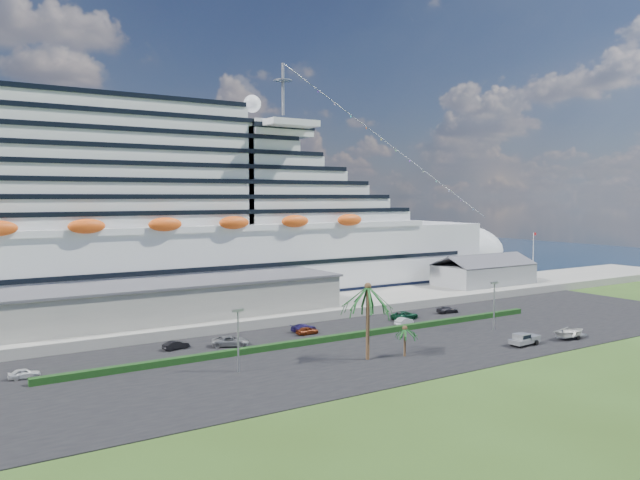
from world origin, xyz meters
TOP-DOWN VIEW (x-y plane):
  - ground at (0.00, 0.00)m, footprint 420.00×420.00m
  - asphalt_lot at (0.00, 11.00)m, footprint 140.00×38.00m
  - wharf at (0.00, 40.00)m, footprint 240.00×20.00m
  - water at (0.00, 130.00)m, footprint 420.00×160.00m
  - cruise_ship at (-21.53, 64.00)m, footprint 191.00×38.00m
  - terminal_building at (-25.00, 40.00)m, footprint 61.00×15.00m
  - port_shed at (52.00, 40.00)m, footprint 24.00×12.31m
  - flagpole at (70.04, 40.00)m, footprint 1.08×0.16m
  - hedge at (-8.00, 16.00)m, footprint 88.00×1.10m
  - lamp_post_left at (-28.00, 8.00)m, footprint 1.60×0.35m
  - lamp_post_right at (20.00, 8.00)m, footprint 1.60×0.35m
  - palm_tall at (-10.00, 4.00)m, footprint 8.82×8.82m
  - palm_short at (-4.50, 2.50)m, footprint 3.53×3.53m
  - parked_car_0 at (-51.98, 19.74)m, footprint 3.79×1.59m
  - parked_car_1 at (-30.76, 24.08)m, footprint 4.16×2.08m
  - parked_car_2 at (-23.08, 21.45)m, footprint 6.15×4.61m
  - parked_car_3 at (-8.22, 24.41)m, footprint 4.58×1.91m
  - parked_car_4 at (-8.93, 22.07)m, footprint 3.92×1.71m
  - parked_car_5 at (9.56, 19.35)m, footprint 4.41×2.62m
  - parked_car_6 at (13.00, 23.16)m, footprint 5.89×3.23m
  - parked_car_7 at (24.20, 23.59)m, footprint 4.76×2.40m
  - pickup_truck at (15.23, -2.36)m, footprint 5.54×2.37m
  - boat_trailer at (25.01, -3.57)m, footprint 6.53×4.44m

SIDE VIEW (x-z plane):
  - ground at x=0.00m, z-range 0.00..0.00m
  - water at x=0.00m, z-range 0.00..0.02m
  - asphalt_lot at x=0.00m, z-range 0.00..0.12m
  - hedge at x=-8.00m, z-range 0.12..1.02m
  - parked_car_0 at x=-51.98m, z-range 0.12..1.40m
  - parked_car_1 at x=-30.76m, z-range 0.12..1.43m
  - parked_car_4 at x=-8.93m, z-range 0.12..1.44m
  - parked_car_7 at x=24.20m, z-range 0.12..1.44m
  - parked_car_3 at x=-8.22m, z-range 0.12..1.44m
  - parked_car_5 at x=9.56m, z-range 0.12..1.49m
  - parked_car_2 at x=-23.08m, z-range 0.12..1.67m
  - wharf at x=0.00m, z-range 0.00..1.80m
  - parked_car_6 at x=13.00m, z-range 0.12..1.69m
  - pickup_truck at x=15.23m, z-range 0.21..2.12m
  - boat_trailer at x=25.01m, z-range 0.42..2.27m
  - palm_short at x=-4.50m, z-range 1.38..5.95m
  - port_shed at x=52.00m, z-range 0.71..8.08m
  - terminal_building at x=-25.00m, z-range 1.86..8.16m
  - lamp_post_left at x=-28.00m, z-range 1.21..9.48m
  - lamp_post_right at x=20.00m, z-range 1.21..9.48m
  - flagpole at x=70.04m, z-range 2.27..14.27m
  - palm_tall at x=-10.00m, z-range 3.64..14.77m
  - cruise_ship at x=-21.53m, z-range -10.31..43.69m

